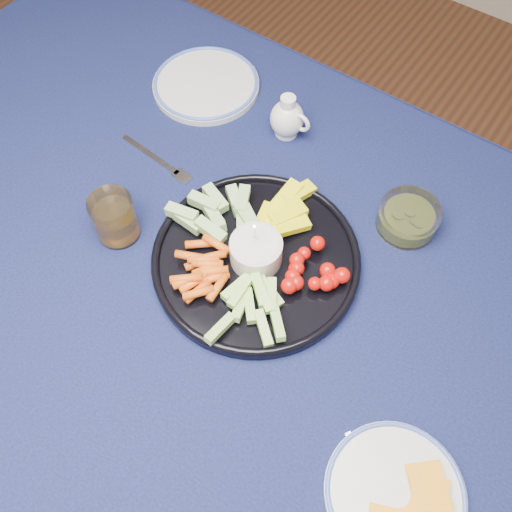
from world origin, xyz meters
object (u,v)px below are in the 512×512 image
Objects in this scene: dining_table at (225,297)px; cheese_plate at (396,493)px; creamer_pitcher at (287,118)px; juice_tumbler at (115,220)px; side_plate_extra at (206,84)px; crudite_platter at (255,256)px; pickle_bowl at (408,219)px.

cheese_plate is at bearing -19.57° from dining_table.
juice_tumbler is at bearing -106.92° from creamer_pitcher.
side_plate_extra is (-0.21, 0.01, -0.03)m from creamer_pitcher.
juice_tumbler is at bearing -75.55° from side_plate_extra.
crudite_platter is 3.34× the size of pickle_bowl.
crudite_platter is 0.27m from pickle_bowl.
juice_tumbler is 0.40× the size of side_plate_extra.
side_plate_extra is (-0.50, 0.07, -0.01)m from pickle_bowl.
pickle_bowl reaches higher than side_plate_extra.
crudite_platter reaches higher than juice_tumbler.
creamer_pitcher is 0.30m from pickle_bowl.
crudite_platter is at bearing 20.70° from juice_tumbler.
pickle_bowl is at bearing -8.19° from side_plate_extra.
crudite_platter is 3.85× the size of creamer_pitcher.
crudite_platter is at bearing 57.05° from dining_table.
creamer_pitcher is 0.87× the size of pickle_bowl.
cheese_plate is at bearing -34.52° from side_plate_extra.
creamer_pitcher is 0.21m from side_plate_extra.
juice_tumbler reaches higher than cheese_plate.
pickle_bowl is at bearing 50.81° from crudite_platter.
crudite_platter is 1.59× the size of side_plate_extra.
creamer_pitcher is 0.47× the size of cheese_plate.
dining_table is 18.36× the size of creamer_pitcher.
pickle_bowl is 1.19× the size of juice_tumbler.
creamer_pitcher reaches higher than side_plate_extra.
dining_table is at bearing 160.43° from cheese_plate.
crudite_platter is 0.41m from cheese_plate.
crudite_platter is 0.43m from side_plate_extra.
cheese_plate is 0.84m from side_plate_extra.
dining_table is 8.67× the size of cheese_plate.
creamer_pitcher reaches higher than cheese_plate.
juice_tumbler reaches higher than pickle_bowl.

